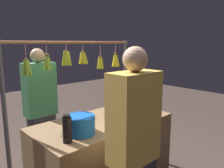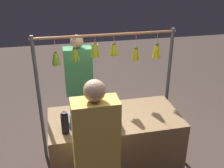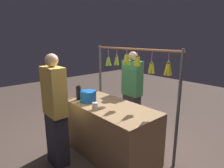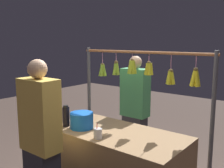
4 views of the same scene
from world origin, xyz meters
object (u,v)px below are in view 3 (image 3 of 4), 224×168
at_px(water_bottle, 79,93).
at_px(blue_bucket, 88,96).
at_px(drink_cup, 95,106).
at_px(vendor_person, 132,93).
at_px(customer_person, 55,113).

relative_size(water_bottle, blue_bucket, 0.94).
bearing_deg(drink_cup, water_bottle, -6.95).
bearing_deg(blue_bucket, vendor_person, -94.12).
bearing_deg(customer_person, vendor_person, -90.59).
bearing_deg(customer_person, blue_bucket, -84.86).
distance_m(drink_cup, customer_person, 0.56).
xyz_separation_m(water_bottle, customer_person, (-0.24, 0.53, -0.13)).
height_order(water_bottle, customer_person, customer_person).
relative_size(water_bottle, vendor_person, 0.15).
height_order(blue_bucket, drink_cup, blue_bucket).
xyz_separation_m(drink_cup, vendor_person, (0.29, -1.10, -0.09)).
bearing_deg(vendor_person, blue_bucket, 85.88).
distance_m(blue_bucket, vendor_person, 0.98).
bearing_deg(water_bottle, drink_cup, 173.05).
relative_size(blue_bucket, customer_person, 0.16).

